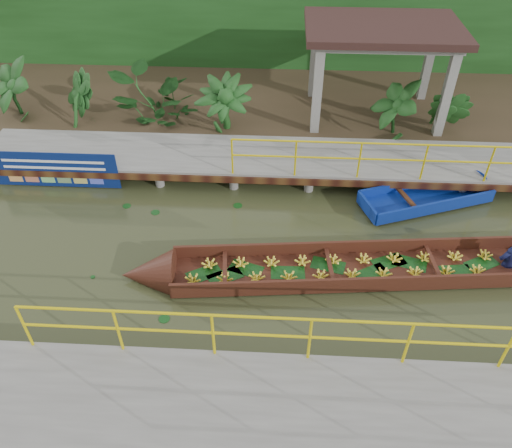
{
  "coord_description": "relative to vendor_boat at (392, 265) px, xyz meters",
  "views": [
    {
      "loc": [
        0.2,
        -8.15,
        7.87
      ],
      "look_at": [
        -0.28,
        0.5,
        0.6
      ],
      "focal_mm": 35.0,
      "sensor_mm": 36.0,
      "label": 1
    }
  ],
  "objects": [
    {
      "name": "vendor_boat",
      "position": [
        0.0,
        0.0,
        0.0
      ],
      "size": [
        11.3,
        2.2,
        2.15
      ],
      "rotation": [
        0.0,
        0.0,
        0.1
      ],
      "color": "#3C1B10",
      "rests_on": "ground"
    },
    {
      "name": "pavilion",
      "position": [
        0.28,
        6.56,
        2.6
      ],
      "size": [
        4.4,
        3.0,
        3.0
      ],
      "color": "slate",
      "rests_on": "ground"
    },
    {
      "name": "tropical_plants",
      "position": [
        -4.47,
        5.56,
        1.0
      ],
      "size": [
        14.22,
        1.22,
        1.52
      ],
      "color": "#163B12",
      "rests_on": "ground"
    },
    {
      "name": "moored_blue_boat",
      "position": [
        2.12,
        2.87,
        -0.05
      ],
      "size": [
        4.0,
        2.28,
        0.93
      ],
      "rotation": [
        0.0,
        0.0,
        0.35
      ],
      "color": "navy",
      "rests_on": "ground"
    },
    {
      "name": "near_dock",
      "position": [
        -1.72,
        -3.94,
        0.09
      ],
      "size": [
        18.0,
        2.4,
        1.73
      ],
      "color": "slate",
      "rests_on": "ground"
    },
    {
      "name": "far_dock",
      "position": [
        -2.7,
        3.69,
        0.26
      ],
      "size": [
        16.0,
        2.06,
        1.66
      ],
      "color": "slate",
      "rests_on": "ground"
    },
    {
      "name": "blue_banner",
      "position": [
        -8.4,
        2.74,
        0.34
      ],
      "size": [
        3.34,
        0.04,
        1.04
      ],
      "color": "navy",
      "rests_on": "ground"
    },
    {
      "name": "ground",
      "position": [
        -2.72,
        0.26,
        -0.21
      ],
      "size": [
        80.0,
        80.0,
        0.0
      ],
      "primitive_type": "plane",
      "color": "#2E3319",
      "rests_on": "ground"
    },
    {
      "name": "foliage_backdrop",
      "position": [
        -2.72,
        10.26,
        1.79
      ],
      "size": [
        30.0,
        0.8,
        4.0
      ],
      "primitive_type": "cube",
      "color": "#163B12",
      "rests_on": "ground"
    },
    {
      "name": "land_strip",
      "position": [
        -2.72,
        7.76,
        0.01
      ],
      "size": [
        30.0,
        8.0,
        0.45
      ],
      "primitive_type": "cube",
      "color": "#332A19",
      "rests_on": "ground"
    }
  ]
}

